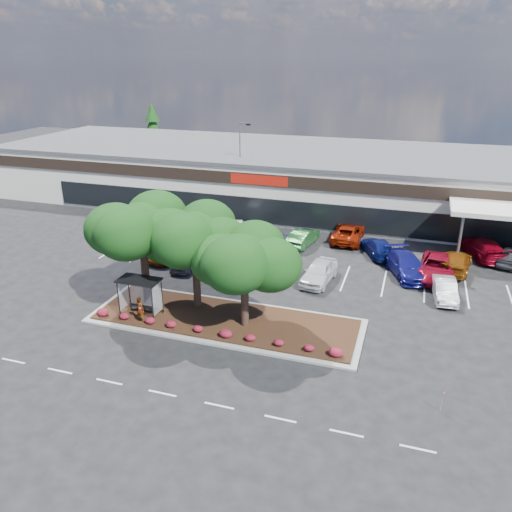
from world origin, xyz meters
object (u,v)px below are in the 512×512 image
(survey_stake, at_px, (443,399))
(car_1, at_px, (169,251))
(car_0, at_px, (173,246))
(light_pole, at_px, (241,174))

(survey_stake, distance_m, car_1, 26.07)
(survey_stake, bearing_deg, car_1, 147.75)
(car_0, distance_m, car_1, 1.21)
(survey_stake, xyz_separation_m, car_0, (-22.34, 15.09, -0.01))
(car_0, bearing_deg, light_pole, 84.06)
(light_pole, distance_m, car_1, 15.18)
(survey_stake, height_order, car_1, car_1)
(car_0, relative_size, car_1, 0.87)
(light_pole, height_order, car_1, light_pole)
(car_0, xyz_separation_m, car_1, (0.30, -1.18, -0.02))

